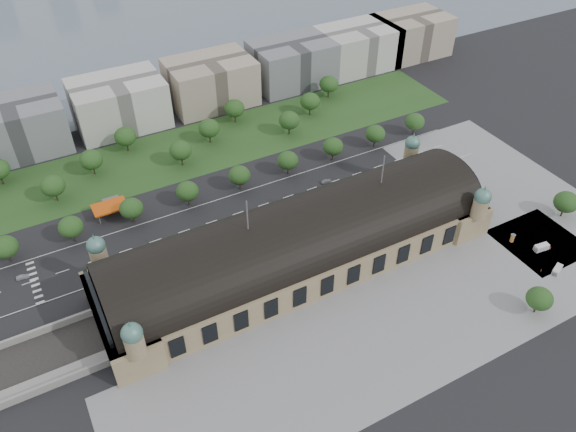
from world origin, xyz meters
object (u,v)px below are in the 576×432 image
traffic_car_5 (326,181)px  pedestrian_1 (541,270)px  parked_car_6 (223,240)px  parked_car_0 (143,275)px  parked_car_4 (130,280)px  pedestrian_5 (550,248)px  parked_car_5 (218,249)px  parked_car_3 (161,261)px  van_south (557,270)px  bus_mid (291,207)px  van_east (541,248)px  traffic_car_1 (23,277)px  traffic_car_6 (381,177)px  advertising_column (512,238)px  parked_car_1 (103,282)px  bus_east (330,196)px  petrol_station (111,205)px  traffic_car_2 (117,257)px  traffic_car_4 (297,195)px  bus_west (265,215)px

traffic_car_5 → pedestrian_1: 95.24m
parked_car_6 → pedestrian_1: size_ratio=2.84×
parked_car_0 → parked_car_4: 4.95m
pedestrian_5 → parked_car_5: bearing=-132.9°
parked_car_3 → van_south: (127.98, -75.26, 0.45)m
parked_car_3 → van_south: bearing=29.7°
bus_mid → parked_car_0: bearing=97.0°
van_east → parked_car_4: bearing=164.4°
traffic_car_1 → traffic_car_5: size_ratio=0.91×
traffic_car_6 → advertising_column: size_ratio=1.51×
parked_car_1 → bus_east: (99.27, 2.91, 0.95)m
petrol_station → parked_car_3: bearing=-79.0°
traffic_car_2 → van_east: van_east is taller
parked_car_4 → van_south: (140.90, -71.26, 0.48)m
bus_east → van_east: bus_east is taller
parked_car_4 → pedestrian_1: size_ratio=2.20×
bus_mid → pedestrian_5: bus_mid is taller
advertising_column → pedestrian_5: (9.80, -10.37, -1.08)m
traffic_car_1 → traffic_car_4: traffic_car_1 is taller
traffic_car_6 → traffic_car_5: bearing=-111.6°
parked_car_5 → advertising_column: (104.04, -50.73, 1.05)m
traffic_car_5 → traffic_car_1: bearing=89.7°
petrol_station → traffic_car_2: (-6.16, -29.90, -2.28)m
traffic_car_2 → traffic_car_6: bearing=86.4°
petrol_station → pedestrian_1: size_ratio=7.66×
parked_car_1 → pedestrian_5: parked_car_1 is taller
parked_car_6 → van_south: 127.13m
petrol_station → parked_car_4: petrol_station is taller
pedestrian_5 → traffic_car_4: bearing=-152.0°
pedestrian_1 → advertising_column: bearing=12.8°
petrol_station → pedestrian_1: bearing=-40.7°
parked_car_4 → bus_east: bus_east is taller
parked_car_5 → van_east: (110.19, -59.65, 0.40)m
parked_car_1 → parked_car_3: parked_car_1 is taller
advertising_column → petrol_station: bearing=144.6°
traffic_car_1 → parked_car_3: bearing=-103.4°
parked_car_1 → parked_car_5: (44.16, -3.76, 0.03)m
traffic_car_5 → van_east: size_ratio=0.80×
traffic_car_5 → pedestrian_5: 95.39m
parked_car_4 → parked_car_0: bearing=63.6°
traffic_car_2 → parked_car_6: parked_car_6 is taller
parked_car_1 → traffic_car_6: bearing=69.4°
parked_car_3 → petrol_station: bearing=161.1°
petrol_station → pedestrian_5: bearing=-36.3°
traffic_car_1 → bus_east: size_ratio=0.35×
parked_car_3 → bus_east: size_ratio=0.32×
traffic_car_1 → bus_west: bearing=-91.2°
traffic_car_5 → parked_car_1: size_ratio=0.86×
bus_east → advertising_column: advertising_column is taller
parked_car_1 → advertising_column: (148.19, -54.49, 1.07)m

